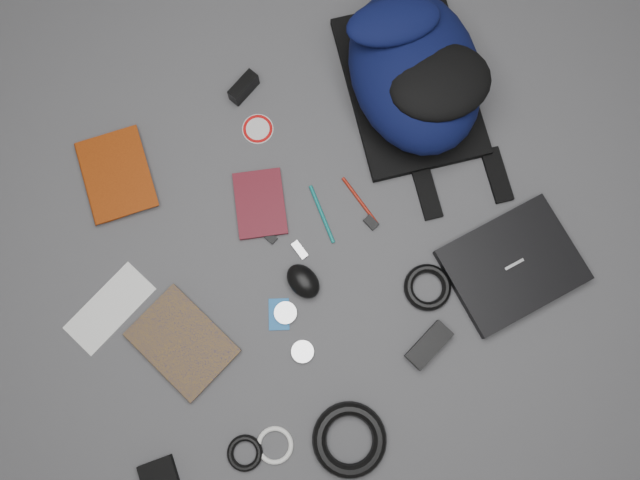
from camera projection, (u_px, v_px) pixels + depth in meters
name	position (u px, v px, depth m)	size (l,w,h in m)	color
ground	(320.00, 242.00, 1.55)	(4.00, 4.00, 0.00)	#4F4F51
backpack	(415.00, 70.00, 1.52)	(0.34, 0.49, 0.20)	black
laptop	(512.00, 265.00, 1.52)	(0.31, 0.24, 0.03)	black
textbook_red	(85.00, 185.00, 1.56)	(0.16, 0.22, 0.02)	maroon
comic_book	(157.00, 369.00, 1.48)	(0.17, 0.23, 0.02)	#A1700B
envelope	(110.00, 308.00, 1.51)	(0.22, 0.10, 0.00)	white
dvd_case	(260.00, 204.00, 1.56)	(0.12, 0.17, 0.01)	#4A0E16
compact_camera	(244.00, 88.00, 1.60)	(0.09, 0.03, 0.05)	black
sticker_disc	(258.00, 129.00, 1.60)	(0.08, 0.08, 0.00)	silver
pen_teal	(322.00, 214.00, 1.56)	(0.01, 0.01, 0.16)	#0C6F6A
pen_red	(360.00, 201.00, 1.56)	(0.01, 0.01, 0.15)	maroon
id_badge	(279.00, 314.00, 1.51)	(0.05, 0.08, 0.00)	#165FA9
usb_black	(267.00, 234.00, 1.55)	(0.02, 0.06, 0.01)	black
usb_silver	(300.00, 250.00, 1.54)	(0.02, 0.05, 0.01)	silver
key_fob	(371.00, 222.00, 1.55)	(0.02, 0.04, 0.01)	black
mouse	(303.00, 281.00, 1.50)	(0.07, 0.09, 0.05)	black
headphone_left	(286.00, 313.00, 1.51)	(0.05, 0.05, 0.01)	silver
headphone_right	(303.00, 352.00, 1.49)	(0.05, 0.05, 0.01)	silver
cable_coil	(428.00, 287.00, 1.51)	(0.12, 0.12, 0.02)	black
power_brick	(429.00, 345.00, 1.48)	(0.12, 0.05, 0.03)	black
power_cord_coil	(349.00, 440.00, 1.44)	(0.17, 0.17, 0.03)	black
pouch	(159.00, 478.00, 1.43)	(0.08, 0.08, 0.02)	black
earbud_coil	(245.00, 453.00, 1.44)	(0.08, 0.08, 0.02)	black
white_cable_coil	(275.00, 445.00, 1.45)	(0.09, 0.09, 0.01)	white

